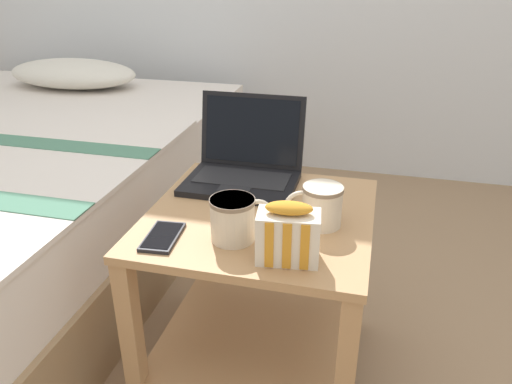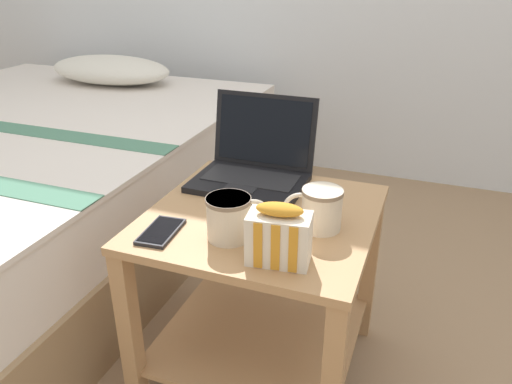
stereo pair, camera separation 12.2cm
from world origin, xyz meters
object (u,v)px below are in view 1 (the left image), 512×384
cell_phone (163,237)px  laptop (244,165)px  mug_front_right (234,217)px  snack_bag (288,234)px  mug_front_left (321,204)px

cell_phone → laptop: bearing=75.4°
laptop → mug_front_right: 0.34m
laptop → mug_front_right: laptop is taller
snack_bag → mug_front_right: bearing=157.4°
laptop → snack_bag: (0.20, -0.39, 0.02)m
mug_front_right → cell_phone: size_ratio=0.98×
cell_phone → mug_front_right: bearing=14.2°
laptop → mug_front_right: (0.07, -0.33, 0.01)m
laptop → snack_bag: bearing=-62.3°
mug_front_left → cell_phone: 0.39m
laptop → snack_bag: laptop is taller
mug_front_left → mug_front_right: 0.22m
mug_front_left → snack_bag: snack_bag is taller
mug_front_right → cell_phone: mug_front_right is taller
mug_front_left → cell_phone: size_ratio=0.99×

